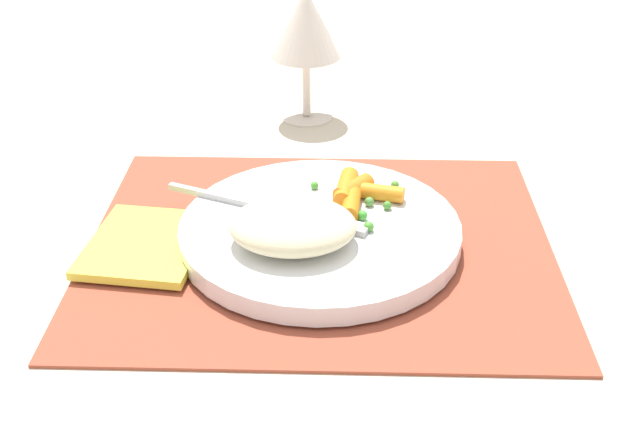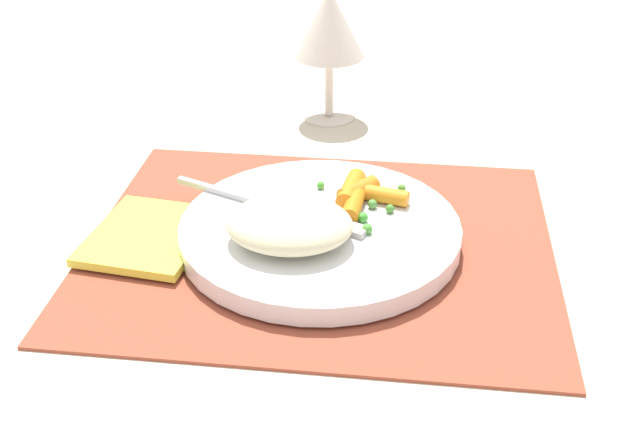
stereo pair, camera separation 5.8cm
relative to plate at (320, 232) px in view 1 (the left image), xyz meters
The scene contains 9 objects.
ground_plane 0.02m from the plate, ahead, with size 2.40×2.40×0.00m, color beige.
placemat 0.01m from the plate, ahead, with size 0.42×0.35×0.01m, color #9E4733.
plate is the anchor object (origin of this frame).
rice_mound 0.05m from the plate, 123.93° to the right, with size 0.11×0.09×0.03m, color beige.
carrot_portion 0.06m from the plate, 52.59° to the left, with size 0.07×0.08×0.02m.
pea_scatter 0.05m from the plate, 36.15° to the left, with size 0.09×0.10×0.01m.
fork 0.04m from the plate, 157.58° to the left, with size 0.19×0.09×0.01m.
wine_glass 0.31m from the plate, 94.80° to the left, with size 0.08×0.08×0.16m.
napkin 0.16m from the plate, behind, with size 0.10×0.12×0.01m, color #EAE54C.
Camera 1 is at (0.02, -0.62, 0.40)m, focal length 45.32 mm.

